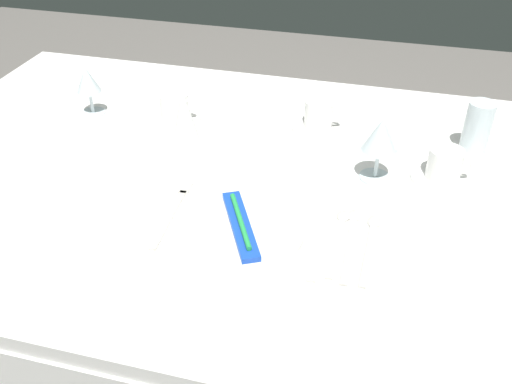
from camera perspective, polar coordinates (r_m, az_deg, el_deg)
ground_plane at (r=1.79m, az=0.38°, el=-18.53°), size 6.00×6.00×0.00m
dining_table at (r=1.31m, az=0.49°, el=-1.39°), size 1.80×1.11×0.74m
dinner_plate at (r=1.10m, az=-1.58°, el=-3.99°), size 0.25×0.25×0.02m
toothbrush_package at (r=1.09m, az=-1.60°, el=-3.31°), size 0.13×0.20×0.02m
fork_outer at (r=1.17m, az=-8.45°, el=-1.92°), size 0.03×0.23×0.00m
dinner_knife at (r=1.08m, az=6.43°, el=-5.34°), size 0.02×0.22×0.00m
spoon_soup at (r=1.11m, az=8.48°, el=-4.22°), size 0.03×0.21×0.01m
spoon_dessert at (r=1.11m, az=9.68°, el=-4.41°), size 0.03×0.23×0.01m
spoon_tea at (r=1.11m, az=11.63°, el=-4.85°), size 0.03×0.21×0.01m
saucer_left at (r=1.32m, az=18.38°, el=1.34°), size 0.14×0.14×0.01m
coffee_cup_left at (r=1.30m, az=18.78°, el=2.77°), size 0.10×0.08×0.07m
saucer_right at (r=1.46m, az=6.32°, el=6.62°), size 0.14×0.14×0.01m
coffee_cup_right at (r=1.44m, az=6.49°, el=7.99°), size 0.10×0.07×0.07m
saucer_far at (r=1.51m, az=-8.22°, el=7.50°), size 0.14×0.14×0.01m
coffee_cup_far at (r=1.50m, az=-8.27°, el=8.73°), size 0.10×0.07×0.06m
wine_glass_centre at (r=1.23m, az=12.60°, el=5.47°), size 0.08×0.08×0.15m
wine_glass_left at (r=1.55m, az=-16.80°, el=10.63°), size 0.06×0.06×0.13m
drink_tumbler at (r=1.43m, az=21.57°, el=5.82°), size 0.06×0.06×0.13m
napkin_folded at (r=1.34m, az=-7.29°, el=7.30°), size 0.08×0.08×0.16m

